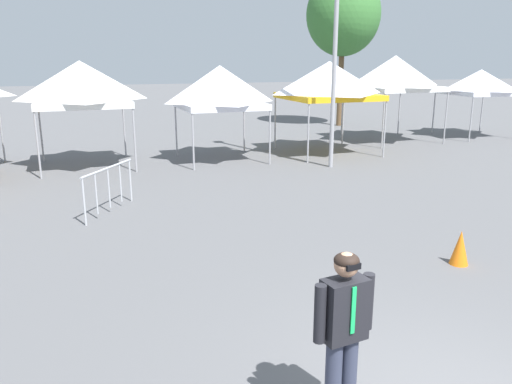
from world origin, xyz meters
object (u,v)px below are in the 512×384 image
tree_behind_tents_left (343,15)px  canopy_tent_center (329,80)px  canopy_tent_left_of_center (220,87)px  canopy_tent_behind_center (395,73)px  canopy_tent_far_left (480,82)px  person_foreground (343,327)px  traffic_cone_lot_center (460,248)px  canopy_tent_behind_left (81,84)px  crowd_barrier_mid_lot (108,181)px

tree_behind_tents_left → canopy_tent_center: bearing=-121.2°
canopy_tent_left_of_center → canopy_tent_behind_center: 8.34m
canopy_tent_far_left → person_foreground: (-14.94, -14.91, -1.41)m
canopy_tent_left_of_center → person_foreground: bearing=-100.3°
canopy_tent_behind_center → canopy_tent_far_left: canopy_tent_behind_center is taller
canopy_tent_far_left → canopy_tent_left_of_center: bearing=-172.6°
tree_behind_tents_left → traffic_cone_lot_center: (-7.00, -17.57, -5.31)m
canopy_tent_center → person_foreground: (-6.57, -13.36, -1.66)m
canopy_tent_behind_left → canopy_tent_behind_center: (12.63, 1.46, 0.18)m
canopy_tent_far_left → crowd_barrier_mid_lot: (-16.63, -6.90, -1.69)m
canopy_tent_left_of_center → canopy_tent_behind_center: bearing=12.6°
canopy_tent_left_of_center → canopy_tent_behind_center: canopy_tent_behind_center is taller
canopy_tent_behind_left → traffic_cone_lot_center: 12.53m
canopy_tent_far_left → tree_behind_tents_left: bearing=126.6°
canopy_tent_behind_left → canopy_tent_far_left: 17.07m
canopy_tent_far_left → traffic_cone_lot_center: canopy_tent_far_left is taller
tree_behind_tents_left → crowd_barrier_mid_lot: 18.30m
canopy_tent_left_of_center → tree_behind_tents_left: (8.44, 7.14, 3.09)m
canopy_tent_left_of_center → traffic_cone_lot_center: size_ratio=5.31×
crowd_barrier_mid_lot → traffic_cone_lot_center: size_ratio=2.89×
canopy_tent_behind_left → canopy_tent_center: size_ratio=1.01×
canopy_tent_left_of_center → canopy_tent_center: bearing=1.1°
canopy_tent_behind_center → traffic_cone_lot_center: canopy_tent_behind_center is taller
canopy_tent_center → traffic_cone_lot_center: (-2.72, -10.51, -2.39)m
canopy_tent_behind_left → canopy_tent_left_of_center: size_ratio=1.05×
crowd_barrier_mid_lot → canopy_tent_behind_left: bearing=93.9°
canopy_tent_behind_left → traffic_cone_lot_center: canopy_tent_behind_left is taller
tree_behind_tents_left → crowd_barrier_mid_lot: (-12.54, -12.41, -4.86)m
tree_behind_tents_left → crowd_barrier_mid_lot: bearing=-135.3°
canopy_tent_center → canopy_tent_far_left: (8.37, 1.55, -0.25)m
person_foreground → canopy_tent_behind_left: bearing=98.7°
canopy_tent_center → canopy_tent_far_left: bearing=10.5°
canopy_tent_behind_left → canopy_tent_center: bearing=-1.8°
canopy_tent_behind_left → canopy_tent_behind_center: bearing=6.6°
tree_behind_tents_left → person_foreground: bearing=-118.0°
canopy_tent_center → tree_behind_tents_left: bearing=58.8°
canopy_tent_behind_left → crowd_barrier_mid_lot: (0.39, -5.62, -1.94)m
canopy_tent_left_of_center → traffic_cone_lot_center: (1.44, -10.43, -2.22)m
canopy_tent_left_of_center → traffic_cone_lot_center: 10.76m
canopy_tent_far_left → traffic_cone_lot_center: 16.52m
canopy_tent_behind_center → traffic_cone_lot_center: (-6.70, -12.24, -2.56)m
canopy_tent_behind_center → crowd_barrier_mid_lot: (-12.24, -7.08, -2.12)m
canopy_tent_center → canopy_tent_behind_center: bearing=23.6°
canopy_tent_far_left → traffic_cone_lot_center: size_ratio=4.91×
canopy_tent_left_of_center → canopy_tent_behind_center: (8.14, 1.81, 0.34)m
canopy_tent_behind_center → person_foreground: 18.50m
canopy_tent_far_left → traffic_cone_lot_center: bearing=-132.6°
canopy_tent_behind_left → crowd_barrier_mid_lot: 5.96m
person_foreground → tree_behind_tents_left: 23.57m
canopy_tent_far_left → canopy_tent_behind_left: bearing=-175.7°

